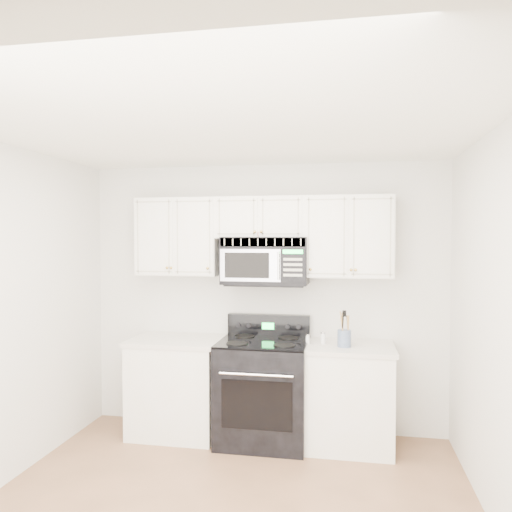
# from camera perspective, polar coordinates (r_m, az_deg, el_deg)

# --- Properties ---
(room) EXTENTS (3.51, 3.51, 2.61)m
(room) POSITION_cam_1_polar(r_m,az_deg,el_deg) (3.25, -4.24, -8.26)
(room) COLOR #8F6345
(room) RESTS_ON ground
(base_cabinet_left) EXTENTS (0.86, 0.65, 0.92)m
(base_cabinet_left) POSITION_cam_1_polar(r_m,az_deg,el_deg) (5.03, -9.01, -14.80)
(base_cabinet_left) COLOR white
(base_cabinet_left) RESTS_ON ground
(base_cabinet_right) EXTENTS (0.86, 0.65, 0.92)m
(base_cabinet_right) POSITION_cam_1_polar(r_m,az_deg,el_deg) (4.76, 10.21, -15.78)
(base_cabinet_right) COLOR white
(base_cabinet_right) RESTS_ON ground
(range) EXTENTS (0.81, 0.73, 1.13)m
(range) POSITION_cam_1_polar(r_m,az_deg,el_deg) (4.78, 0.87, -14.95)
(range) COLOR black
(range) RESTS_ON ground
(upper_cabinets) EXTENTS (2.44, 0.37, 0.75)m
(upper_cabinets) POSITION_cam_1_polar(r_m,az_deg,el_deg) (4.75, 0.63, 2.68)
(upper_cabinets) COLOR white
(upper_cabinets) RESTS_ON ground
(microwave) EXTENTS (0.80, 0.45, 0.44)m
(microwave) POSITION_cam_1_polar(r_m,az_deg,el_deg) (4.71, 1.10, -0.50)
(microwave) COLOR black
(microwave) RESTS_ON ground
(utensil_crock) EXTENTS (0.12, 0.12, 0.32)m
(utensil_crock) POSITION_cam_1_polar(r_m,az_deg,el_deg) (4.53, 10.06, -9.13)
(utensil_crock) COLOR slate
(utensil_crock) RESTS_ON base_cabinet_right
(shaker_salt) EXTENTS (0.04, 0.04, 0.09)m
(shaker_salt) POSITION_cam_1_polar(r_m,az_deg,el_deg) (4.61, 5.93, -9.42)
(shaker_salt) COLOR white
(shaker_salt) RESTS_ON base_cabinet_right
(shaker_pepper) EXTENTS (0.05, 0.05, 0.11)m
(shaker_pepper) POSITION_cam_1_polar(r_m,az_deg,el_deg) (4.64, 7.69, -9.23)
(shaker_pepper) COLOR white
(shaker_pepper) RESTS_ON base_cabinet_right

